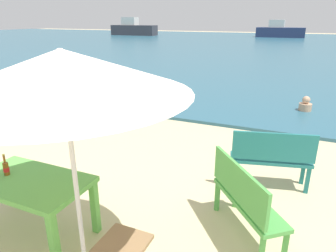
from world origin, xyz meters
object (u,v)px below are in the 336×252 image
Objects in this scene: picnic_table_green at (30,188)px; patio_umbrella at (63,72)px; bench_green_left at (244,196)px; boat_ferry at (133,29)px; beer_bottle_amber at (6,168)px; bench_teal_center at (271,156)px; boat_tanker at (280,31)px; swimmer_person at (305,105)px.

picnic_table_green is 0.61× the size of patio_umbrella.
boat_ferry reaches higher than bench_green_left.
beer_bottle_amber reaches higher than bench_green_left.
patio_umbrella is at bearing -134.97° from bench_green_left.
bench_teal_center is at bearing 82.12° from bench_green_left.
bench_green_left is at bearing -85.99° from boat_tanker.
bench_green_left is (-0.18, -1.28, 0.00)m from bench_teal_center.
swimmer_person is 35.81m from boat_tanker.
beer_bottle_amber reaches higher than picnic_table_green.
beer_bottle_amber is at bearing -177.69° from picnic_table_green.
boat_ferry reaches higher than bench_teal_center.
boat_ferry is (-20.68, -3.10, 0.11)m from boat_tanker.
picnic_table_green is 3.37m from bench_teal_center.
boat_ferry is at bearing -171.48° from boat_tanker.
beer_bottle_amber is 0.04× the size of boat_ferry.
bench_green_left is 0.19× the size of boat_tanker.
boat_ferry reaches higher than swimmer_person.
patio_umbrella is 42.78m from boat_tanker.
picnic_table_green is 1.12× the size of bench_teal_center.
swimmer_person is (3.28, 6.81, -0.61)m from beer_bottle_amber.
picnic_table_green is at bearing -89.19° from boat_tanker.
bench_teal_center is 3.05× the size of swimmer_person.
picnic_table_green is 2.51m from bench_green_left.
patio_umbrella reaches higher than picnic_table_green.
boat_tanker is at bearing 90.81° from picnic_table_green.
boat_tanker is at bearing 90.37° from beer_bottle_amber.
swimmer_person is at bearing 64.25° from beer_bottle_amber.
patio_umbrella is (0.99, -0.31, 1.47)m from picnic_table_green.
bench_teal_center is 40.25m from boat_tanker.
patio_umbrella is 1.84× the size of bench_teal_center.
boat_tanker reaches higher than swimmer_person.
bench_teal_center is at bearing -57.33° from boat_ferry.
patio_umbrella is 0.33× the size of boat_ferry.
bench_teal_center is at bearing 42.71° from picnic_table_green.
beer_bottle_amber is 1.85m from patio_umbrella.
boat_ferry reaches higher than picnic_table_green.
bench_green_left is 0.16× the size of boat_ferry.
boat_ferry is at bearing 118.42° from picnic_table_green.
beer_bottle_amber is at bearing -115.75° from swimmer_person.
boat_ferry is at bearing 119.33° from patio_umbrella.
patio_umbrella is 3.38m from bench_teal_center.
bench_teal_center is at bearing -85.61° from boat_tanker.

